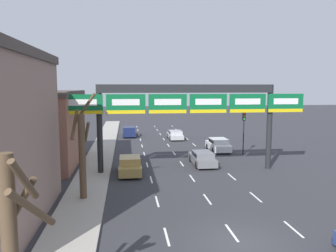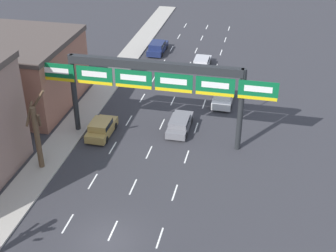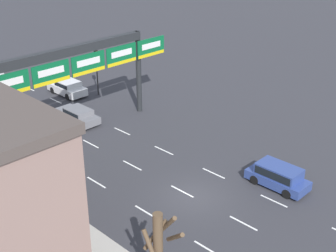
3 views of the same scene
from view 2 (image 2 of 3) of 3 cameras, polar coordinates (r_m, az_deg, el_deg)
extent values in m
plane|color=#333338|center=(32.30, -7.30, -13.71)|extent=(220.00, 220.00, 0.00)
cube|color=white|center=(34.01, -12.13, -11.55)|extent=(0.12, 2.00, 0.01)
cube|color=white|center=(37.54, -9.15, -6.67)|extent=(0.12, 2.00, 0.01)
cube|color=white|center=(41.37, -6.76, -2.66)|extent=(0.12, 2.00, 0.01)
cube|color=white|center=(45.43, -4.79, 0.67)|extent=(0.12, 2.00, 0.01)
cube|color=white|center=(49.66, -3.15, 3.43)|extent=(0.12, 2.00, 0.01)
cube|color=white|center=(54.02, -1.77, 5.76)|extent=(0.12, 2.00, 0.01)
cube|color=white|center=(58.48, -0.58, 7.73)|extent=(0.12, 2.00, 0.01)
cube|color=white|center=(63.03, 0.44, 9.42)|extent=(0.12, 2.00, 0.01)
cube|color=white|center=(67.64, 1.34, 10.87)|extent=(0.12, 2.00, 0.01)
cube|color=white|center=(72.30, 2.12, 12.14)|extent=(0.12, 2.00, 0.01)
cube|color=white|center=(32.98, -6.74, -12.54)|extent=(0.12, 2.00, 0.01)
cube|color=white|center=(36.61, -4.28, -7.40)|extent=(0.12, 2.00, 0.01)
cube|color=white|center=(40.52, -2.32, -3.21)|extent=(0.12, 2.00, 0.01)
cube|color=white|center=(44.66, -0.73, 0.23)|extent=(0.12, 2.00, 0.01)
cube|color=white|center=(48.96, 0.58, 3.07)|extent=(0.12, 2.00, 0.01)
cube|color=white|center=(53.37, 1.69, 5.45)|extent=(0.12, 2.00, 0.01)
cube|color=white|center=(57.89, 2.63, 7.46)|extent=(0.12, 2.00, 0.01)
cube|color=white|center=(62.48, 3.44, 9.17)|extent=(0.12, 2.00, 0.01)
cube|color=white|center=(67.12, 4.15, 10.65)|extent=(0.12, 2.00, 0.01)
cube|color=white|center=(71.82, 4.77, 11.94)|extent=(0.12, 2.00, 0.01)
cube|color=white|center=(32.25, -1.01, -13.48)|extent=(0.12, 2.00, 0.01)
cube|color=white|center=(35.95, 0.83, -8.11)|extent=(0.12, 2.00, 0.01)
cube|color=white|center=(39.93, 2.28, -3.77)|extent=(0.12, 2.00, 0.01)
cube|color=white|center=(44.12, 3.45, -0.23)|extent=(0.12, 2.00, 0.01)
cube|color=white|center=(48.47, 4.41, 2.68)|extent=(0.12, 2.00, 0.01)
cube|color=white|center=(52.93, 5.21, 5.11)|extent=(0.12, 2.00, 0.01)
cube|color=white|center=(57.48, 5.90, 7.16)|extent=(0.12, 2.00, 0.01)
cube|color=white|center=(62.10, 6.49, 8.90)|extent=(0.12, 2.00, 0.01)
cube|color=white|center=(66.77, 7.00, 10.40)|extent=(0.12, 2.00, 0.01)
cube|color=white|center=(71.49, 7.44, 11.70)|extent=(0.12, 2.00, 0.01)
cylinder|color=#232628|center=(42.75, -11.34, 3.85)|extent=(0.48, 0.48, 7.51)
cylinder|color=#232628|center=(39.58, 8.83, 1.86)|extent=(0.48, 0.48, 7.51)
cube|color=#232628|center=(39.09, -1.71, 7.39)|extent=(14.80, 0.60, 0.70)
cube|color=#0C6033|center=(42.10, -13.41, 6.42)|extent=(3.22, 0.08, 1.60)
cube|color=white|center=(42.00, -13.45, 6.57)|extent=(2.25, 0.02, 0.51)
cube|color=yellow|center=(42.32, -13.33, 5.58)|extent=(3.15, 0.02, 0.29)
cube|color=#0C6033|center=(40.78, -8.95, 6.10)|extent=(3.22, 0.08, 1.60)
cube|color=white|center=(40.68, -8.99, 6.26)|extent=(2.25, 0.02, 0.51)
cube|color=yellow|center=(41.01, -8.90, 5.23)|extent=(3.15, 0.02, 0.29)
cube|color=#0C6033|center=(39.72, -4.24, 5.72)|extent=(3.22, 0.08, 1.60)
cube|color=white|center=(39.62, -4.27, 5.89)|extent=(2.25, 0.02, 0.51)
cube|color=yellow|center=(39.95, -4.22, 4.84)|extent=(3.15, 0.02, 0.29)
cube|color=#0C6033|center=(38.94, 0.69, 5.29)|extent=(3.22, 0.08, 1.60)
cube|color=white|center=(38.84, 0.67, 5.46)|extent=(2.25, 0.02, 0.51)
cube|color=yellow|center=(39.18, 0.67, 4.39)|extent=(3.15, 0.02, 0.29)
cube|color=#0C6033|center=(38.46, 5.77, 4.80)|extent=(3.22, 0.08, 1.60)
cube|color=white|center=(38.36, 5.77, 4.97)|extent=(2.25, 0.02, 0.51)
cube|color=yellow|center=(38.70, 5.71, 3.89)|extent=(3.15, 0.02, 0.29)
cube|color=#0C6033|center=(38.28, 10.93, 4.27)|extent=(3.22, 0.08, 1.60)
cube|color=white|center=(38.18, 10.95, 4.43)|extent=(2.25, 0.02, 0.51)
cube|color=yellow|center=(38.53, 10.84, 3.36)|extent=(3.15, 0.02, 0.29)
cube|color=#9E6651|center=(49.48, -17.44, 6.05)|extent=(10.02, 10.93, 6.45)
cube|color=#4C423D|center=(48.26, -18.06, 9.81)|extent=(10.22, 11.15, 0.50)
cube|color=silver|center=(48.63, 6.74, 3.40)|extent=(1.92, 4.43, 0.74)
cube|color=silver|center=(48.11, 6.75, 3.95)|extent=(1.77, 2.30, 0.54)
cube|color=black|center=(48.11, 6.75, 3.95)|extent=(1.81, 2.12, 0.39)
cylinder|color=black|center=(50.00, 5.90, 3.92)|extent=(0.22, 0.66, 0.66)
cylinder|color=black|center=(49.87, 7.89, 3.72)|extent=(0.22, 0.66, 0.66)
cylinder|color=black|center=(47.63, 5.50, 2.55)|extent=(0.22, 0.66, 0.66)
cylinder|color=black|center=(47.50, 7.59, 2.33)|extent=(0.22, 0.66, 0.66)
cube|color=#B7B7BC|center=(57.21, 4.15, 7.65)|extent=(1.82, 4.33, 0.57)
cube|color=#B7B7BC|center=(56.78, 4.13, 8.03)|extent=(1.67, 2.25, 0.47)
cube|color=black|center=(56.78, 4.13, 8.03)|extent=(1.71, 2.07, 0.34)
cylinder|color=black|center=(58.57, 3.54, 8.05)|extent=(0.22, 0.66, 0.66)
cylinder|color=black|center=(58.36, 5.14, 7.91)|extent=(0.22, 0.66, 0.66)
cylinder|color=black|center=(56.20, 3.11, 7.09)|extent=(0.22, 0.66, 0.66)
cylinder|color=black|center=(55.98, 4.77, 6.93)|extent=(0.22, 0.66, 0.66)
cube|color=#A88947|center=(43.12, -8.07, -0.41)|extent=(1.83, 4.16, 0.73)
cube|color=#A88947|center=(42.59, -8.24, 0.19)|extent=(1.69, 2.17, 0.60)
cube|color=black|center=(42.59, -8.24, 0.19)|extent=(1.72, 1.99, 0.43)
cylinder|color=black|center=(44.51, -8.52, 0.24)|extent=(0.22, 0.66, 0.66)
cylinder|color=black|center=(44.00, -6.49, 0.01)|extent=(0.22, 0.66, 0.66)
cylinder|color=black|center=(42.53, -9.66, -1.40)|extent=(0.22, 0.66, 0.66)
cylinder|color=black|center=(41.98, -7.54, -1.66)|extent=(0.22, 0.66, 0.66)
cube|color=#19234C|center=(61.57, -1.27, 9.44)|extent=(1.86, 4.69, 0.70)
cube|color=#19234C|center=(61.10, -1.34, 9.90)|extent=(1.72, 2.44, 0.55)
cube|color=black|center=(61.10, -1.34, 9.90)|extent=(1.75, 2.24, 0.40)
cylinder|color=black|center=(63.12, -1.72, 9.75)|extent=(0.22, 0.66, 0.66)
cylinder|color=black|center=(62.75, -0.21, 9.64)|extent=(0.22, 0.66, 0.66)
cylinder|color=black|center=(60.57, -2.37, 8.84)|extent=(0.22, 0.66, 0.66)
cylinder|color=black|center=(60.19, -0.79, 8.73)|extent=(0.22, 0.66, 0.66)
cube|color=slate|center=(43.54, 1.45, 0.15)|extent=(1.81, 4.60, 0.63)
cube|color=slate|center=(43.04, 1.39, 0.61)|extent=(1.67, 2.39, 0.47)
cube|color=black|center=(43.04, 1.39, 0.61)|extent=(1.70, 2.20, 0.34)
cylinder|color=black|center=(44.95, 0.76, 0.91)|extent=(0.22, 0.66, 0.66)
cylinder|color=black|center=(44.69, 2.82, 0.69)|extent=(0.22, 0.66, 0.66)
cylinder|color=black|center=(42.61, 0.01, -0.85)|extent=(0.22, 0.66, 0.66)
cylinder|color=black|center=(42.34, 2.18, -1.09)|extent=(0.22, 0.66, 0.66)
cylinder|color=black|center=(45.86, 9.15, 3.30)|extent=(0.12, 0.12, 3.73)
cube|color=black|center=(44.88, 9.39, 5.94)|extent=(0.30, 0.24, 0.90)
sphere|color=#3D0E0C|center=(44.64, 9.41, 6.22)|extent=(0.20, 0.20, 0.20)
sphere|color=#412F0C|center=(44.76, 9.38, 5.87)|extent=(0.20, 0.20, 0.20)
sphere|color=green|center=(44.89, 9.35, 5.52)|extent=(0.20, 0.20, 0.20)
cylinder|color=brown|center=(38.42, -15.63, -1.42)|extent=(0.44, 0.44, 5.44)
cylinder|color=brown|center=(37.63, -15.44, 0.69)|extent=(0.56, 0.86, 1.36)
cylinder|color=brown|center=(37.72, -16.57, 1.44)|extent=(0.50, 1.10, 1.89)
cylinder|color=brown|center=(37.42, -15.61, 3.07)|extent=(1.54, 0.54, 2.00)
camera|label=1|loc=(21.80, -36.30, -20.72)|focal=35.00mm
camera|label=3|loc=(29.31, -65.79, 1.91)|focal=50.00mm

